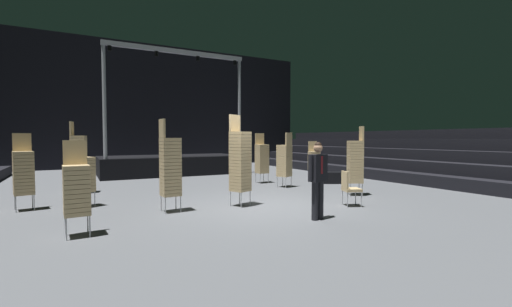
{
  "coord_description": "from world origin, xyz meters",
  "views": [
    {
      "loc": [
        -4.41,
        -7.98,
        1.82
      ],
      "look_at": [
        0.16,
        0.52,
        1.4
      ],
      "focal_mm": 23.74,
      "sensor_mm": 36.0,
      "label": 1
    }
  ],
  "objects": [
    {
      "name": "chair_stack_front_left",
      "position": [
        -0.47,
        0.27,
        1.24
      ],
      "size": [
        0.58,
        0.58,
        2.48
      ],
      "rotation": [
        0.0,
        0.0,
        3.56
      ],
      "color": "#B2B5BA",
      "rests_on": "ground_plane"
    },
    {
      "name": "bleacher_bank_right",
      "position": [
        9.12,
        1.0,
        1.12
      ],
      "size": [
        3.75,
        24.0,
        2.25
      ],
      "rotation": [
        0.0,
        0.0,
        -1.57
      ],
      "color": "black",
      "rests_on": "ground_plane"
    },
    {
      "name": "loose_chair_near_man",
      "position": [
        2.11,
        -1.17,
        0.53
      ],
      "size": [
        0.57,
        0.57,
        0.95
      ],
      "rotation": [
        0.0,
        0.0,
        4.33
      ],
      "color": "#B2B5BA",
      "rests_on": "ground_plane"
    },
    {
      "name": "chair_stack_mid_centre",
      "position": [
        -4.4,
        -0.9,
        0.9
      ],
      "size": [
        0.47,
        0.47,
        1.79
      ],
      "rotation": [
        0.0,
        0.0,
        3.2
      ],
      "color": "#B2B5BA",
      "rests_on": "ground_plane"
    },
    {
      "name": "chair_stack_rear_left",
      "position": [
        -2.33,
        0.4,
        1.15
      ],
      "size": [
        0.46,
        0.46,
        2.31
      ],
      "rotation": [
        0.0,
        0.0,
        4.76
      ],
      "color": "#B2B5BA",
      "rests_on": "ground_plane"
    },
    {
      "name": "chair_stack_aisle_right",
      "position": [
        -4.3,
        4.74,
        1.19
      ],
      "size": [
        0.52,
        0.52,
        2.39
      ],
      "rotation": [
        0.0,
        0.0,
        4.5
      ],
      "color": "#B2B5BA",
      "rests_on": "ground_plane"
    },
    {
      "name": "chair_stack_mid_right",
      "position": [
        2.38,
        4.16,
        1.03
      ],
      "size": [
        0.45,
        0.45,
        2.05
      ],
      "rotation": [
        0.0,
        0.0,
        3.16
      ],
      "color": "#B2B5BA",
      "rests_on": "ground_plane"
    },
    {
      "name": "stage_riser",
      "position": [
        0.0,
        9.51,
        0.57
      ],
      "size": [
        6.98,
        3.38,
        6.06
      ],
      "color": "black",
      "rests_on": "ground_plane"
    },
    {
      "name": "chair_stack_mid_left",
      "position": [
        -5.57,
        2.34,
        0.98
      ],
      "size": [
        0.51,
        0.51,
        1.96
      ],
      "rotation": [
        0.0,
        0.0,
        3.33
      ],
      "color": "#B2B5BA",
      "rests_on": "ground_plane"
    },
    {
      "name": "chair_stack_aisle_left",
      "position": [
        -4.22,
        2.1,
        0.9
      ],
      "size": [
        0.59,
        0.59,
        1.79
      ],
      "rotation": [
        0.0,
        0.0,
        5.15
      ],
      "color": "#B2B5BA",
      "rests_on": "ground_plane"
    },
    {
      "name": "chair_stack_front_right",
      "position": [
        3.54,
        0.06,
        1.11
      ],
      "size": [
        0.6,
        0.6,
        2.22
      ],
      "rotation": [
        0.0,
        0.0,
        1.04
      ],
      "color": "#B2B5BA",
      "rests_on": "ground_plane"
    },
    {
      "name": "man_with_tie",
      "position": [
        0.39,
        -1.98,
        0.99
      ],
      "size": [
        0.57,
        0.3,
        1.75
      ],
      "rotation": [
        0.0,
        0.0,
        3.33
      ],
      "color": "black",
      "rests_on": "ground_plane"
    },
    {
      "name": "chair_stack_rear_centre",
      "position": [
        2.54,
        2.69,
        1.03
      ],
      "size": [
        0.58,
        0.58,
        2.05
      ],
      "rotation": [
        0.0,
        0.0,
        0.42
      ],
      "color": "#B2B5BA",
      "rests_on": "ground_plane"
    },
    {
      "name": "chair_stack_rear_right",
      "position": [
        5.12,
        4.22,
        0.86
      ],
      "size": [
        0.55,
        0.55,
        1.71
      ],
      "rotation": [
        0.0,
        0.0,
        2.85
      ],
      "color": "#B2B5BA",
      "rests_on": "ground_plane"
    },
    {
      "name": "equipment_road_case",
      "position": [
        4.84,
        2.72,
        0.23
      ],
      "size": [
        1.07,
        0.94,
        0.46
      ],
      "primitive_type": "cube",
      "rotation": [
        0.0,
        0.0,
        -0.47
      ],
      "color": "black",
      "rests_on": "ground_plane"
    },
    {
      "name": "ground_plane",
      "position": [
        0.0,
        0.0,
        -0.05
      ],
      "size": [
        22.0,
        30.0,
        0.1
      ],
      "primitive_type": "cube",
      "color": "#515459"
    },
    {
      "name": "arena_end_wall",
      "position": [
        0.0,
        15.0,
        4.0
      ],
      "size": [
        22.0,
        0.3,
        8.0
      ],
      "primitive_type": "cube",
      "color": "black",
      "rests_on": "ground_plane"
    }
  ]
}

